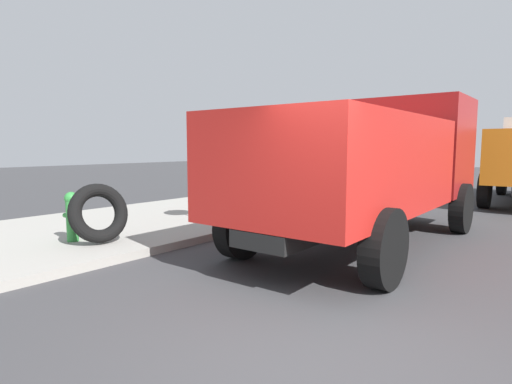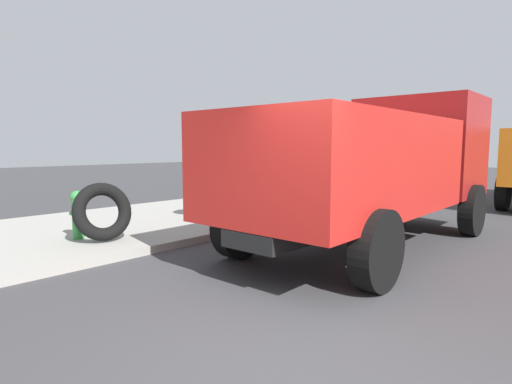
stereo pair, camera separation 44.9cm
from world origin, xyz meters
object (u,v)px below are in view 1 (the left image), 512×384
object	(u,v)px
fire_hydrant	(72,215)
stop_sign	(219,156)
loose_tire	(99,213)
dump_truck_red	(371,161)

from	to	relation	value
fire_hydrant	stop_sign	bearing A→B (deg)	-15.55
loose_tire	stop_sign	distance (m)	2.99
dump_truck_red	loose_tire	bearing A→B (deg)	137.17
loose_tire	dump_truck_red	distance (m)	5.23
fire_hydrant	dump_truck_red	xyz separation A→B (m)	(4.00, -4.05, 0.97)
fire_hydrant	dump_truck_red	distance (m)	5.77
fire_hydrant	dump_truck_red	world-z (taller)	dump_truck_red
loose_tire	dump_truck_red	world-z (taller)	dump_truck_red
fire_hydrant	loose_tire	size ratio (longest dim) A/B	0.85
stop_sign	fire_hydrant	bearing A→B (deg)	164.45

